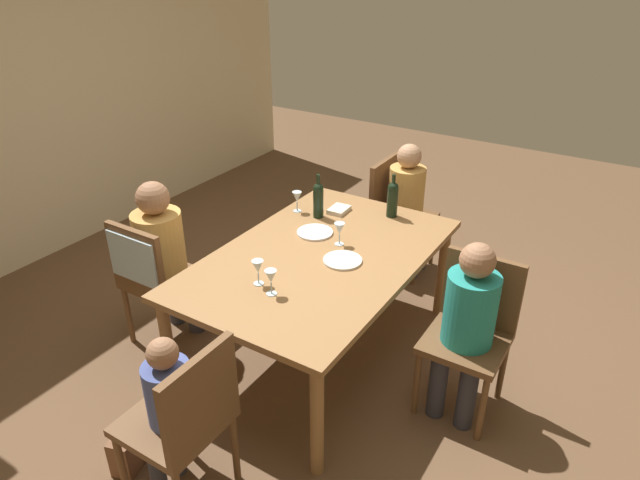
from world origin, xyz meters
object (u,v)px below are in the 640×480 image
at_px(person_man_bearded, 467,320).
at_px(wine_glass_far, 297,197).
at_px(wine_glass_centre, 339,229).
at_px(person_man_guest, 409,200).
at_px(dining_table, 320,264).
at_px(chair_left_end, 186,417).
at_px(chair_far_left, 148,270).
at_px(dinner_plate_guest_left, 315,232).
at_px(person_woman_host, 164,251).
at_px(wine_bottle_tall_green, 393,198).
at_px(chair_near, 472,324).
at_px(chair_right_end, 395,208).
at_px(wine_glass_near_right, 271,277).
at_px(person_child_small, 167,404).
at_px(wine_glass_near_left, 258,267).
at_px(wine_bottle_dark_red, 318,199).
at_px(dinner_plate_host, 343,260).
at_px(handbag, 133,444).

height_order(person_man_bearded, wine_glass_far, person_man_bearded).
bearing_deg(wine_glass_centre, person_man_guest, 0.42).
xyz_separation_m(dining_table, chair_left_end, (-1.29, -0.09, -0.14)).
height_order(dining_table, chair_far_left, chair_far_left).
relative_size(wine_glass_centre, dinner_plate_guest_left, 0.63).
bearing_deg(person_woman_host, wine_bottle_tall_green, 45.57).
distance_m(chair_near, wine_glass_centre, 0.98).
relative_size(chair_right_end, wine_bottle_tall_green, 2.96).
height_order(dining_table, wine_glass_near_right, wine_glass_near_right).
bearing_deg(chair_far_left, chair_near, 17.95).
distance_m(person_woman_host, wine_glass_centre, 1.15).
xyz_separation_m(chair_left_end, person_child_small, (0.00, 0.11, 0.03)).
bearing_deg(chair_far_left, person_man_guest, 61.67).
distance_m(person_man_guest, wine_glass_near_left, 1.78).
distance_m(person_man_guest, wine_glass_centre, 1.13).
xyz_separation_m(person_man_guest, wine_bottle_dark_red, (-0.84, 0.32, 0.25)).
xyz_separation_m(chair_right_end, person_man_bearded, (-1.32, -1.04, 0.10)).
bearing_deg(dinner_plate_host, handbag, 158.49).
height_order(person_woman_host, wine_bottle_tall_green, person_woman_host).
bearing_deg(chair_near, wine_glass_near_left, 27.37).
distance_m(chair_left_end, wine_bottle_tall_green, 2.05).
bearing_deg(chair_far_left, person_woman_host, 90.00).
bearing_deg(chair_far_left, wine_glass_near_right, 1.19).
bearing_deg(wine_glass_centre, chair_left_end, -177.91).
bearing_deg(dinner_plate_host, person_man_bearded, -92.09).
bearing_deg(chair_far_left, dining_table, 29.11).
bearing_deg(dining_table, wine_glass_far, 46.49).
relative_size(person_man_bearded, wine_bottle_dark_red, 3.45).
xyz_separation_m(wine_bottle_dark_red, wine_glass_near_right, (-0.96, -0.30, -0.03)).
xyz_separation_m(dining_table, wine_glass_far, (0.45, 0.47, 0.18)).
bearing_deg(chair_far_left, chair_left_end, -35.91).
distance_m(wine_bottle_tall_green, wine_glass_far, 0.67).
xyz_separation_m(person_woman_host, wine_glass_centre, (0.56, -0.99, 0.18)).
xyz_separation_m(wine_bottle_dark_red, wine_glass_centre, (-0.27, -0.33, -0.03)).
bearing_deg(wine_glass_near_left, wine_glass_far, 21.32).
height_order(person_man_bearded, person_child_small, person_man_bearded).
xyz_separation_m(chair_right_end, person_woman_host, (-1.67, 0.87, 0.13)).
xyz_separation_m(chair_near, wine_bottle_dark_red, (0.36, 1.25, 0.34)).
distance_m(chair_left_end, wine_glass_centre, 1.50).
xyz_separation_m(person_child_small, dinner_plate_guest_left, (1.51, 0.15, 0.19)).
distance_m(chair_far_left, wine_bottle_tall_green, 1.69).
xyz_separation_m(chair_left_end, wine_glass_near_left, (0.82, 0.20, 0.31)).
bearing_deg(dinner_plate_guest_left, dining_table, -141.23).
xyz_separation_m(wine_glass_near_right, handbag, (-0.78, 0.36, -0.74)).
height_order(person_woman_host, wine_glass_far, person_woman_host).
distance_m(chair_right_end, person_man_bearded, 1.68).
distance_m(wine_glass_near_left, dinner_plate_guest_left, 0.70).
bearing_deg(handbag, wine_glass_near_right, -24.81).
bearing_deg(chair_left_end, person_woman_host, 49.06).
bearing_deg(person_man_guest, person_child_small, -1.10).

